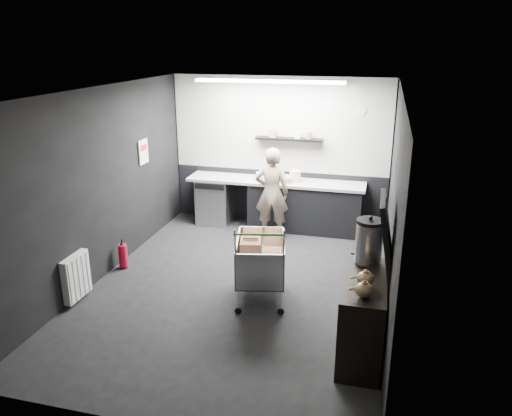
# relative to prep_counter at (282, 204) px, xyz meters

# --- Properties ---
(floor) EXTENTS (5.50, 5.50, 0.00)m
(floor) POSITION_rel_prep_counter_xyz_m (-0.14, -2.42, -0.46)
(floor) COLOR black
(floor) RESTS_ON ground
(ceiling) EXTENTS (5.50, 5.50, 0.00)m
(ceiling) POSITION_rel_prep_counter_xyz_m (-0.14, -2.42, 2.24)
(ceiling) COLOR silver
(ceiling) RESTS_ON wall_back
(wall_back) EXTENTS (5.50, 0.00, 5.50)m
(wall_back) POSITION_rel_prep_counter_xyz_m (-0.14, 0.33, 0.89)
(wall_back) COLOR black
(wall_back) RESTS_ON floor
(wall_front) EXTENTS (5.50, 0.00, 5.50)m
(wall_front) POSITION_rel_prep_counter_xyz_m (-0.14, -5.17, 0.89)
(wall_front) COLOR black
(wall_front) RESTS_ON floor
(wall_left) EXTENTS (0.00, 5.50, 5.50)m
(wall_left) POSITION_rel_prep_counter_xyz_m (-2.14, -2.42, 0.89)
(wall_left) COLOR black
(wall_left) RESTS_ON floor
(wall_right) EXTENTS (0.00, 5.50, 5.50)m
(wall_right) POSITION_rel_prep_counter_xyz_m (1.86, -2.42, 0.89)
(wall_right) COLOR black
(wall_right) RESTS_ON floor
(kitchen_wall_panel) EXTENTS (3.95, 0.02, 1.70)m
(kitchen_wall_panel) POSITION_rel_prep_counter_xyz_m (-0.14, 0.31, 1.39)
(kitchen_wall_panel) COLOR #B6B6B1
(kitchen_wall_panel) RESTS_ON wall_back
(dado_panel) EXTENTS (3.95, 0.02, 1.00)m
(dado_panel) POSITION_rel_prep_counter_xyz_m (-0.14, 0.31, 0.04)
(dado_panel) COLOR black
(dado_panel) RESTS_ON wall_back
(floating_shelf) EXTENTS (1.20, 0.22, 0.04)m
(floating_shelf) POSITION_rel_prep_counter_xyz_m (0.06, 0.20, 1.16)
(floating_shelf) COLOR black
(floating_shelf) RESTS_ON wall_back
(wall_clock) EXTENTS (0.20, 0.03, 0.20)m
(wall_clock) POSITION_rel_prep_counter_xyz_m (1.26, 0.30, 1.69)
(wall_clock) COLOR silver
(wall_clock) RESTS_ON wall_back
(poster) EXTENTS (0.02, 0.30, 0.40)m
(poster) POSITION_rel_prep_counter_xyz_m (-2.12, -1.12, 1.09)
(poster) COLOR white
(poster) RESTS_ON wall_left
(poster_red_band) EXTENTS (0.02, 0.22, 0.10)m
(poster_red_band) POSITION_rel_prep_counter_xyz_m (-2.11, -1.12, 1.16)
(poster_red_band) COLOR red
(poster_red_band) RESTS_ON poster
(radiator) EXTENTS (0.10, 0.50, 0.60)m
(radiator) POSITION_rel_prep_counter_xyz_m (-2.08, -3.32, -0.11)
(radiator) COLOR silver
(radiator) RESTS_ON wall_left
(ceiling_strip) EXTENTS (2.40, 0.20, 0.04)m
(ceiling_strip) POSITION_rel_prep_counter_xyz_m (-0.14, -0.57, 2.21)
(ceiling_strip) COLOR white
(ceiling_strip) RESTS_ON ceiling
(prep_counter) EXTENTS (3.20, 0.61, 0.90)m
(prep_counter) POSITION_rel_prep_counter_xyz_m (0.00, 0.00, 0.00)
(prep_counter) COLOR black
(prep_counter) RESTS_ON floor
(person) EXTENTS (0.62, 0.44, 1.59)m
(person) POSITION_rel_prep_counter_xyz_m (-0.10, -0.45, 0.34)
(person) COLOR beige
(person) RESTS_ON floor
(shopping_cart) EXTENTS (0.82, 1.15, 1.14)m
(shopping_cart) POSITION_rel_prep_counter_xyz_m (0.24, -2.63, 0.09)
(shopping_cart) COLOR silver
(shopping_cart) RESTS_ON floor
(sideboard) EXTENTS (0.51, 1.21, 1.81)m
(sideboard) POSITION_rel_prep_counter_xyz_m (1.63, -3.53, 0.12)
(sideboard) COLOR black
(sideboard) RESTS_ON floor
(fire_extinguisher) EXTENTS (0.13, 0.13, 0.44)m
(fire_extinguisher) POSITION_rel_prep_counter_xyz_m (-1.99, -2.26, -0.24)
(fire_extinguisher) COLOR #B80C27
(fire_extinguisher) RESTS_ON floor
(cardboard_box) EXTENTS (0.50, 0.42, 0.09)m
(cardboard_box) POSITION_rel_prep_counter_xyz_m (-0.06, -0.05, 0.49)
(cardboard_box) COLOR #90704D
(cardboard_box) RESTS_ON prep_counter
(pink_tub) EXTENTS (0.20, 0.20, 0.20)m
(pink_tub) POSITION_rel_prep_counter_xyz_m (0.22, 0.00, 0.54)
(pink_tub) COLOR silver
(pink_tub) RESTS_ON prep_counter
(white_container) EXTENTS (0.19, 0.16, 0.14)m
(white_container) POSITION_rel_prep_counter_xyz_m (-0.39, -0.05, 0.51)
(white_container) COLOR silver
(white_container) RESTS_ON prep_counter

